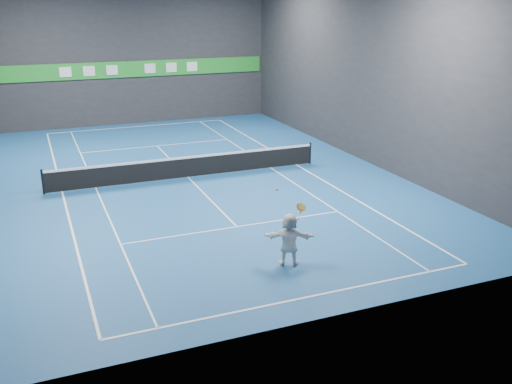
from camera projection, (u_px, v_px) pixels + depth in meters
name	position (u px, v px, depth m)	size (l,w,h in m)	color
ground	(188.00, 178.00, 25.95)	(26.00, 26.00, 0.00)	navy
wall_back	(130.00, 53.00, 35.92)	(18.00, 0.10, 9.00)	#262629
wall_front	(334.00, 146.00, 13.09)	(18.00, 0.10, 9.00)	#262629
wall_right	(364.00, 69.00, 27.71)	(0.10, 26.00, 9.00)	#262629
baseline_near	(307.00, 297.00, 15.51)	(10.98, 0.08, 0.01)	white
baseline_far	(138.00, 126.00, 36.38)	(10.98, 0.08, 0.01)	white
sideline_doubles_left	(62.00, 192.00, 23.99)	(0.08, 23.78, 0.01)	white
sideline_doubles_right	(297.00, 165.00, 27.90)	(0.08, 23.78, 0.01)	white
sideline_singles_left	(96.00, 188.00, 24.48)	(0.06, 23.78, 0.01)	white
sideline_singles_right	(271.00, 168.00, 27.41)	(0.06, 23.78, 0.01)	white
service_line_near	(237.00, 227.00, 20.33)	(8.23, 0.06, 0.01)	white
service_line_far	(157.00, 146.00, 31.56)	(8.23, 0.06, 0.01)	white
center_service_line	(188.00, 178.00, 25.94)	(0.06, 12.80, 0.01)	white
player	(289.00, 239.00, 17.19)	(1.53, 0.49, 1.65)	white
tennis_ball	(277.00, 190.00, 16.56)	(0.07, 0.07, 0.07)	#E2F729
tennis_net	(188.00, 166.00, 25.77)	(12.50, 0.10, 1.07)	black
sponsor_banner	(131.00, 69.00, 36.18)	(17.64, 0.11, 1.00)	green
tennis_racket	(301.00, 209.00, 17.07)	(0.45, 0.36, 0.65)	red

